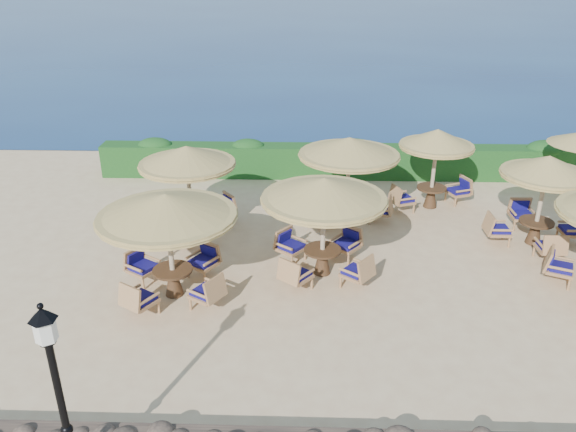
{
  "coord_description": "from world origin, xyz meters",
  "views": [
    {
      "loc": [
        -1.37,
        -12.87,
        7.44
      ],
      "look_at": [
        -1.8,
        0.64,
        1.3
      ],
      "focal_mm": 35.0,
      "sensor_mm": 36.0,
      "label": 1
    }
  ],
  "objects_px": {
    "cafe_set_1": "(324,206)",
    "cafe_set_5": "(436,152)",
    "cafe_set_0": "(168,223)",
    "cafe_set_4": "(349,159)",
    "cafe_set_3": "(188,170)",
    "lamp_post": "(63,411)",
    "cafe_set_6": "(544,188)"
  },
  "relations": [
    {
      "from": "cafe_set_4",
      "to": "cafe_set_0",
      "type": "bearing_deg",
      "value": -134.03
    },
    {
      "from": "lamp_post",
      "to": "cafe_set_3",
      "type": "height_order",
      "value": "lamp_post"
    },
    {
      "from": "cafe_set_1",
      "to": "cafe_set_5",
      "type": "bearing_deg",
      "value": 50.49
    },
    {
      "from": "cafe_set_0",
      "to": "cafe_set_3",
      "type": "xyz_separation_m",
      "value": [
        -0.25,
        3.63,
        -0.01
      ]
    },
    {
      "from": "lamp_post",
      "to": "cafe_set_5",
      "type": "bearing_deg",
      "value": 55.81
    },
    {
      "from": "cafe_set_5",
      "to": "cafe_set_6",
      "type": "height_order",
      "value": "same"
    },
    {
      "from": "lamp_post",
      "to": "cafe_set_5",
      "type": "xyz_separation_m",
      "value": [
        7.6,
        11.19,
        0.36
      ]
    },
    {
      "from": "cafe_set_5",
      "to": "cafe_set_6",
      "type": "xyz_separation_m",
      "value": [
        2.46,
        -2.56,
        -0.19
      ]
    },
    {
      "from": "cafe_set_6",
      "to": "cafe_set_5",
      "type": "bearing_deg",
      "value": 133.83
    },
    {
      "from": "cafe_set_3",
      "to": "cafe_set_5",
      "type": "relative_size",
      "value": 0.99
    },
    {
      "from": "cafe_set_0",
      "to": "cafe_set_3",
      "type": "distance_m",
      "value": 3.63
    },
    {
      "from": "cafe_set_1",
      "to": "cafe_set_3",
      "type": "height_order",
      "value": "same"
    },
    {
      "from": "lamp_post",
      "to": "cafe_set_1",
      "type": "distance_m",
      "value": 7.78
    },
    {
      "from": "cafe_set_0",
      "to": "cafe_set_1",
      "type": "bearing_deg",
      "value": 17.63
    },
    {
      "from": "lamp_post",
      "to": "cafe_set_5",
      "type": "relative_size",
      "value": 1.16
    },
    {
      "from": "cafe_set_4",
      "to": "cafe_set_5",
      "type": "height_order",
      "value": "same"
    },
    {
      "from": "lamp_post",
      "to": "cafe_set_0",
      "type": "distance_m",
      "value": 5.58
    },
    {
      "from": "cafe_set_0",
      "to": "cafe_set_5",
      "type": "distance_m",
      "value": 9.23
    },
    {
      "from": "cafe_set_0",
      "to": "cafe_set_3",
      "type": "height_order",
      "value": "same"
    },
    {
      "from": "cafe_set_4",
      "to": "cafe_set_6",
      "type": "distance_m",
      "value": 5.53
    },
    {
      "from": "cafe_set_3",
      "to": "cafe_set_4",
      "type": "height_order",
      "value": "same"
    },
    {
      "from": "cafe_set_3",
      "to": "cafe_set_6",
      "type": "xyz_separation_m",
      "value": [
        10.03,
        -0.56,
        -0.19
      ]
    },
    {
      "from": "cafe_set_3",
      "to": "cafe_set_6",
      "type": "distance_m",
      "value": 10.04
    },
    {
      "from": "cafe_set_5",
      "to": "cafe_set_4",
      "type": "bearing_deg",
      "value": -160.77
    },
    {
      "from": "cafe_set_0",
      "to": "cafe_set_6",
      "type": "distance_m",
      "value": 10.25
    },
    {
      "from": "cafe_set_3",
      "to": "cafe_set_5",
      "type": "bearing_deg",
      "value": 14.79
    },
    {
      "from": "cafe_set_6",
      "to": "cafe_set_3",
      "type": "bearing_deg",
      "value": 176.78
    },
    {
      "from": "lamp_post",
      "to": "cafe_set_5",
      "type": "distance_m",
      "value": 13.53
    },
    {
      "from": "lamp_post",
      "to": "cafe_set_4",
      "type": "xyz_separation_m",
      "value": [
        4.76,
        10.2,
        0.42
      ]
    },
    {
      "from": "cafe_set_6",
      "to": "lamp_post",
      "type": "bearing_deg",
      "value": -139.39
    },
    {
      "from": "lamp_post",
      "to": "cafe_set_4",
      "type": "distance_m",
      "value": 11.26
    },
    {
      "from": "cafe_set_1",
      "to": "cafe_set_5",
      "type": "distance_m",
      "value": 5.79
    }
  ]
}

